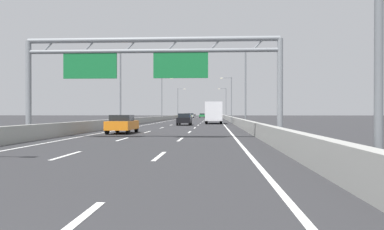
{
  "coord_description": "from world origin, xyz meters",
  "views": [
    {
      "loc": [
        3.87,
        -1.88,
        1.65
      ],
      "look_at": [
        -1.2,
        86.29,
        1.11
      ],
      "focal_mm": 35.73,
      "sensor_mm": 36.0,
      "label": 1
    }
  ],
  "objects": [
    {
      "name": "ground_plane",
      "position": [
        0.0,
        100.0,
        0.0
      ],
      "size": [
        260.0,
        260.0,
        0.0
      ],
      "primitive_type": "plane",
      "color": "#2D2D30"
    },
    {
      "name": "lane_dash_left_1",
      "position": [
        -1.8,
        12.5,
        0.01
      ],
      "size": [
        0.16,
        3.0,
        0.01
      ],
      "primitive_type": "cube",
      "color": "white",
      "rests_on": "ground_plane"
    },
    {
      "name": "lane_dash_left_2",
      "position": [
        -1.8,
        21.5,
        0.01
      ],
      "size": [
        0.16,
        3.0,
        0.01
      ],
      "primitive_type": "cube",
      "color": "white",
      "rests_on": "ground_plane"
    },
    {
      "name": "lane_dash_left_3",
      "position": [
        -1.8,
        30.5,
        0.01
      ],
      "size": [
        0.16,
        3.0,
        0.01
      ],
      "primitive_type": "cube",
      "color": "white",
      "rests_on": "ground_plane"
    },
    {
      "name": "lane_dash_left_4",
      "position": [
        -1.8,
        39.5,
        0.01
      ],
      "size": [
        0.16,
        3.0,
        0.01
      ],
      "primitive_type": "cube",
      "color": "white",
      "rests_on": "ground_plane"
    },
    {
      "name": "lane_dash_left_5",
      "position": [
        -1.8,
        48.5,
        0.01
      ],
      "size": [
        0.16,
        3.0,
        0.01
      ],
      "primitive_type": "cube",
      "color": "white",
      "rests_on": "ground_plane"
    },
    {
      "name": "lane_dash_left_6",
      "position": [
        -1.8,
        57.5,
        0.01
      ],
      "size": [
        0.16,
        3.0,
        0.01
      ],
      "primitive_type": "cube",
      "color": "white",
      "rests_on": "ground_plane"
    },
    {
      "name": "lane_dash_left_7",
      "position": [
        -1.8,
        66.5,
        0.01
      ],
      "size": [
        0.16,
        3.0,
        0.01
      ],
      "primitive_type": "cube",
      "color": "white",
      "rests_on": "ground_plane"
    },
    {
      "name": "lane_dash_left_8",
      "position": [
        -1.8,
        75.5,
        0.01
      ],
      "size": [
        0.16,
        3.0,
        0.01
      ],
      "primitive_type": "cube",
      "color": "white",
      "rests_on": "ground_plane"
    },
    {
      "name": "lane_dash_left_9",
      "position": [
        -1.8,
        84.5,
        0.01
      ],
      "size": [
        0.16,
        3.0,
        0.01
      ],
      "primitive_type": "cube",
      "color": "white",
      "rests_on": "ground_plane"
    },
    {
      "name": "lane_dash_left_10",
      "position": [
        -1.8,
        93.5,
        0.01
      ],
      "size": [
        0.16,
        3.0,
        0.01
      ],
      "primitive_type": "cube",
      "color": "white",
      "rests_on": "ground_plane"
    },
    {
      "name": "lane_dash_left_11",
      "position": [
        -1.8,
        102.5,
        0.01
      ],
      "size": [
        0.16,
        3.0,
        0.01
      ],
      "primitive_type": "cube",
      "color": "white",
      "rests_on": "ground_plane"
    },
    {
      "name": "lane_dash_left_12",
      "position": [
        -1.8,
        111.5,
        0.01
      ],
      "size": [
        0.16,
        3.0,
        0.01
      ],
      "primitive_type": "cube",
      "color": "white",
      "rests_on": "ground_plane"
    },
    {
      "name": "lane_dash_left_13",
      "position": [
        -1.8,
        120.5,
        0.01
      ],
      "size": [
        0.16,
        3.0,
        0.01
      ],
      "primitive_type": "cube",
      "color": "white",
      "rests_on": "ground_plane"
    },
    {
      "name": "lane_dash_left_14",
      "position": [
        -1.8,
        129.5,
        0.01
      ],
      "size": [
        0.16,
        3.0,
        0.01
      ],
      "primitive_type": "cube",
      "color": "white",
      "rests_on": "ground_plane"
    },
    {
      "name": "lane_dash_left_15",
      "position": [
        -1.8,
        138.5,
        0.01
      ],
      "size": [
        0.16,
        3.0,
        0.01
      ],
      "primitive_type": "cube",
      "color": "white",
      "rests_on": "ground_plane"
    },
    {
      "name": "lane_dash_left_16",
      "position": [
        -1.8,
        147.5,
        0.01
      ],
      "size": [
        0.16,
        3.0,
        0.01
      ],
      "primitive_type": "cube",
      "color": "white",
      "rests_on": "ground_plane"
    },
    {
      "name": "lane_dash_left_17",
      "position": [
        -1.8,
        156.5,
        0.01
      ],
      "size": [
        0.16,
        3.0,
        0.01
      ],
      "primitive_type": "cube",
      "color": "white",
      "rests_on": "ground_plane"
    },
    {
      "name": "lane_dash_right_0",
      "position": [
        1.8,
        3.5,
        0.01
      ],
      "size": [
        0.16,
        3.0,
        0.01
      ],
      "primitive_type": "cube",
      "color": "white",
      "rests_on": "ground_plane"
    },
    {
      "name": "lane_dash_right_1",
      "position": [
        1.8,
        12.5,
        0.01
      ],
      "size": [
        0.16,
        3.0,
        0.01
      ],
      "primitive_type": "cube",
      "color": "white",
      "rests_on": "ground_plane"
    },
    {
      "name": "lane_dash_right_2",
      "position": [
        1.8,
        21.5,
        0.01
      ],
      "size": [
        0.16,
        3.0,
        0.01
      ],
      "primitive_type": "cube",
      "color": "white",
      "rests_on": "ground_plane"
    },
    {
      "name": "lane_dash_right_3",
      "position": [
        1.8,
        30.5,
        0.01
      ],
      "size": [
        0.16,
        3.0,
        0.01
      ],
      "primitive_type": "cube",
      "color": "white",
      "rests_on": "ground_plane"
    },
    {
      "name": "lane_dash_right_4",
      "position": [
        1.8,
        39.5,
        0.01
      ],
      "size": [
        0.16,
        3.0,
        0.01
      ],
      "primitive_type": "cube",
      "color": "white",
      "rests_on": "ground_plane"
    },
    {
      "name": "lane_dash_right_5",
      "position": [
        1.8,
        48.5,
        0.01
      ],
      "size": [
        0.16,
        3.0,
        0.01
      ],
      "primitive_type": "cube",
      "color": "white",
      "rests_on": "ground_plane"
    },
    {
      "name": "lane_dash_right_6",
      "position": [
        1.8,
        57.5,
        0.01
      ],
      "size": [
        0.16,
        3.0,
        0.01
      ],
      "primitive_type": "cube",
      "color": "white",
      "rests_on": "ground_plane"
    },
    {
      "name": "lane_dash_right_7",
      "position": [
        1.8,
        66.5,
        0.01
      ],
      "size": [
        0.16,
        3.0,
        0.01
      ],
      "primitive_type": "cube",
      "color": "white",
      "rests_on": "ground_plane"
    },
    {
      "name": "lane_dash_right_8",
      "position": [
        1.8,
        75.5,
        0.01
      ],
      "size": [
        0.16,
        3.0,
        0.01
      ],
      "primitive_type": "cube",
      "color": "white",
      "rests_on": "ground_plane"
    },
    {
      "name": "lane_dash_right_9",
      "position": [
        1.8,
        84.5,
        0.01
      ],
      "size": [
        0.16,
        3.0,
        0.01
      ],
      "primitive_type": "cube",
      "color": "white",
      "rests_on": "ground_plane"
    },
    {
      "name": "lane_dash_right_10",
      "position": [
        1.8,
        93.5,
        0.01
      ],
      "size": [
        0.16,
        3.0,
        0.01
      ],
      "primitive_type": "cube",
      "color": "white",
      "rests_on": "ground_plane"
    },
    {
      "name": "lane_dash_right_11",
      "position": [
        1.8,
        102.5,
        0.01
      ],
      "size": [
        0.16,
        3.0,
        0.01
      ],
      "primitive_type": "cube",
      "color": "white",
      "rests_on": "ground_plane"
    },
    {
      "name": "lane_dash_right_12",
      "position": [
        1.8,
        111.5,
        0.01
      ],
      "size": [
        0.16,
        3.0,
        0.01
      ],
      "primitive_type": "cube",
      "color": "white",
      "rests_on": "ground_plane"
    },
    {
      "name": "lane_dash_right_13",
      "position": [
        1.8,
        120.5,
        0.01
      ],
      "size": [
        0.16,
        3.0,
        0.01
      ],
      "primitive_type": "cube",
      "color": "white",
      "rests_on": "ground_plane"
    },
    {
      "name": "lane_dash_right_14",
      "position": [
        1.8,
        129.5,
        0.01
      ],
      "size": [
        0.16,
        3.0,
        0.01
      ],
      "primitive_type": "cube",
      "color": "white",
      "rests_on": "ground_plane"
    },
    {
      "name": "lane_dash_right_15",
      "position": [
        1.8,
        138.5,
        0.01
      ],
      "size": [
        0.16,
        3.0,
        0.01
      ],
      "primitive_type": "cube",
      "color": "white",
      "rests_on": "ground_plane"
    },
    {
      "name": "lane_dash_right_16",
      "position": [
        1.8,
        147.5,
        0.01
      ],
      "size": [
        0.16,
        3.0,
        0.01
      ],
      "primitive_type": "cube",
      "color": "white",
      "rests_on": "ground_plane"
    },
    {
      "name": "lane_dash_right_17",
      "position": [
        1.8,
        156.5,
        0.01
      ],
      "size": [
        0.16,
        3.0,
        0.01
      ],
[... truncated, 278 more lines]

